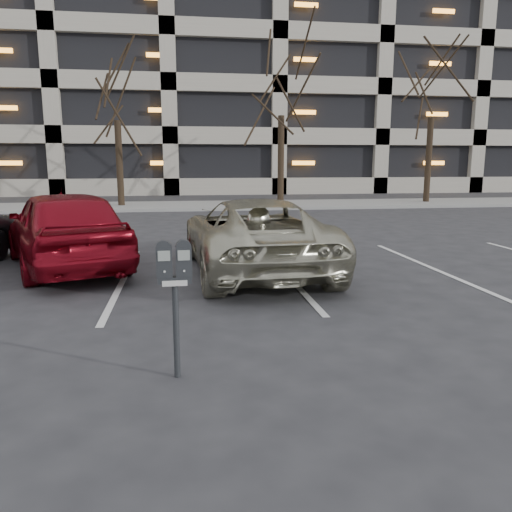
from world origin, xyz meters
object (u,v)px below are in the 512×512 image
(tree_c, at_px, (282,58))
(car_red, at_px, (65,228))
(parking_meter, at_px, (174,276))
(suv_silver, at_px, (254,235))
(tree_d, at_px, (435,61))
(tree_b, at_px, (115,64))

(tree_c, relative_size, car_red, 2.00)
(parking_meter, distance_m, suv_silver, 4.62)
(parking_meter, relative_size, car_red, 0.28)
(tree_d, distance_m, parking_meter, 21.88)
(tree_d, relative_size, parking_meter, 7.09)
(tree_b, xyz_separation_m, tree_d, (14.00, 0.00, 0.51))
(tree_b, relative_size, parking_meter, 6.54)
(suv_silver, bearing_deg, tree_c, -106.21)
(parking_meter, bearing_deg, tree_b, 96.71)
(parking_meter, relative_size, suv_silver, 0.26)
(tree_b, xyz_separation_m, car_red, (0.47, -12.66, -5.15))
(suv_silver, height_order, car_red, car_red)
(tree_c, bearing_deg, parking_meter, -104.06)
(tree_b, bearing_deg, tree_d, 0.00)
(tree_b, bearing_deg, suv_silver, -73.87)
(tree_d, bearing_deg, tree_c, 180.00)
(tree_c, bearing_deg, suv_silver, -103.10)
(car_red, bearing_deg, parking_meter, 90.61)
(tree_b, relative_size, suv_silver, 1.68)
(parking_meter, height_order, suv_silver, suv_silver)
(parking_meter, height_order, car_red, car_red)
(tree_b, relative_size, tree_d, 0.92)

